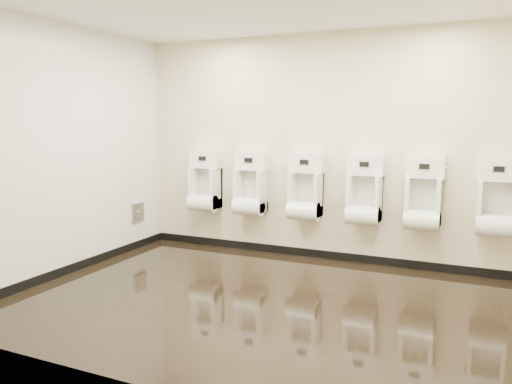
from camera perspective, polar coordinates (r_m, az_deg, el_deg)
ground at (r=4.91m, az=1.79°, el=-12.60°), size 5.00×3.50×0.00m
back_wall at (r=6.25m, az=8.02°, el=4.97°), size 5.00×0.02×2.80m
front_wall at (r=3.07m, az=-10.72°, el=1.64°), size 5.00×0.02×2.80m
left_wall at (r=6.02m, az=-20.79°, el=4.39°), size 0.02×3.50×2.80m
tile_overlay_left at (r=6.01m, az=-20.75°, el=4.39°), size 0.01×3.50×2.80m
skirting_back at (r=6.46m, az=7.75°, el=-7.08°), size 5.00×0.02×0.10m
skirting_left at (r=6.23m, az=-20.08°, el=-8.08°), size 0.02×3.50×0.10m
access_panel at (r=7.01m, az=-13.37°, el=-2.25°), size 0.04×0.25×0.25m
urinal_0 at (r=6.82m, az=-5.86°, el=0.76°), size 0.44×0.33×0.82m
urinal_1 at (r=6.51m, az=-0.64°, el=0.44°), size 0.44×0.33×0.82m
urinal_2 at (r=6.23m, az=5.66°, el=0.06°), size 0.44×0.33×0.82m
urinal_3 at (r=6.04m, az=12.28°, el=-0.35°), size 0.44×0.33×0.82m
urinal_4 at (r=5.94m, az=18.58°, el=-0.73°), size 0.44×0.33×0.82m
urinal_5 at (r=5.92m, az=25.78°, el=-1.16°), size 0.44×0.33×0.82m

